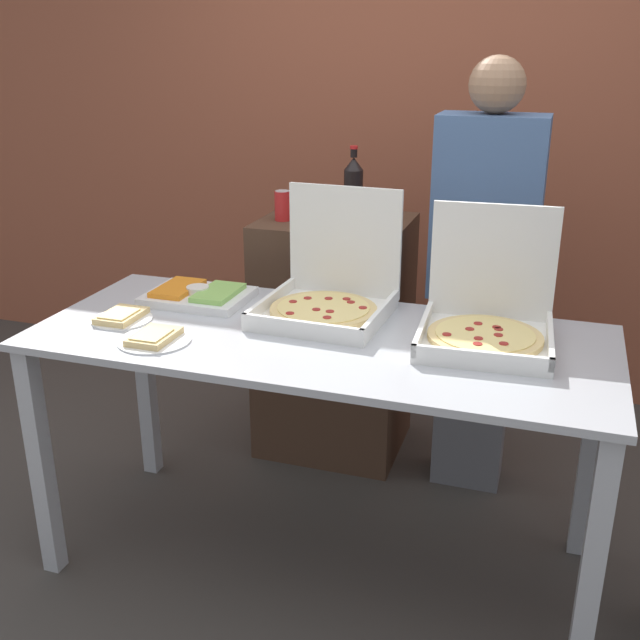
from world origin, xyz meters
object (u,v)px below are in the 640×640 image
object	(u,v)px
paper_plate_front_right	(121,317)
soda_bottle	(353,187)
veggie_tray	(198,295)
paper_plate_front_center	(154,338)
pizza_box_near_right	(329,293)
soda_can_silver	(313,207)
person_guest_cap	(482,277)
pizza_box_near_left	(487,318)
soda_can_colored	(283,206)

from	to	relation	value
paper_plate_front_right	soda_bottle	xyz separation A→B (m)	(0.54, 0.96, 0.30)
veggie_tray	soda_bottle	world-z (taller)	soda_bottle
paper_plate_front_right	paper_plate_front_center	bearing A→B (deg)	-33.32
soda_bottle	pizza_box_near_right	bearing A→B (deg)	-80.90
paper_plate_front_right	soda_can_silver	size ratio (longest dim) A/B	1.66
paper_plate_front_right	person_guest_cap	xyz separation A→B (m)	(1.11, 0.80, 0.01)
veggie_tray	soda_bottle	size ratio (longest dim) A/B	1.21
pizza_box_near_left	paper_plate_front_right	xyz separation A→B (m)	(-1.19, -0.21, -0.06)
paper_plate_front_center	soda_bottle	size ratio (longest dim) A/B	0.78
pizza_box_near_right	soda_can_silver	bearing A→B (deg)	116.07
soda_can_silver	soda_can_colored	xyz separation A→B (m)	(-0.13, -0.01, 0.00)
pizza_box_near_left	veggie_tray	xyz separation A→B (m)	(-1.04, 0.06, -0.05)
pizza_box_near_right	soda_can_silver	xyz separation A→B (m)	(-0.24, 0.55, 0.17)
pizza_box_near_right	soda_can_colored	bearing A→B (deg)	127.03
person_guest_cap	soda_can_silver	bearing A→B (deg)	-2.73
paper_plate_front_center	person_guest_cap	world-z (taller)	person_guest_cap
pizza_box_near_left	soda_can_colored	bearing A→B (deg)	142.94
paper_plate_front_center	soda_can_colored	xyz separation A→B (m)	(0.07, 0.96, 0.23)
pizza_box_near_left	paper_plate_front_center	size ratio (longest dim) A/B	1.90
pizza_box_near_right	person_guest_cap	size ratio (longest dim) A/B	0.26
paper_plate_front_center	soda_bottle	distance (m)	1.18
pizza_box_near_left	veggie_tray	world-z (taller)	pizza_box_near_left
soda_can_silver	person_guest_cap	world-z (taller)	person_guest_cap
soda_bottle	paper_plate_front_center	bearing A→B (deg)	-107.09
pizza_box_near_right	paper_plate_front_right	bearing A→B (deg)	-153.81
pizza_box_near_right	person_guest_cap	distance (m)	0.70
veggie_tray	soda_can_colored	xyz separation A→B (m)	(0.12, 0.56, 0.22)
pizza_box_near_right	paper_plate_front_right	world-z (taller)	pizza_box_near_right
soda_can_colored	person_guest_cap	bearing A→B (deg)	-1.46
paper_plate_front_right	soda_can_colored	bearing A→B (deg)	71.71
paper_plate_front_center	paper_plate_front_right	bearing A→B (deg)	146.68
pizza_box_near_right	soda_bottle	xyz separation A→B (m)	(-0.11, 0.67, 0.24)
soda_bottle	soda_can_colored	distance (m)	0.31
pizza_box_near_right	paper_plate_front_center	distance (m)	0.61
pizza_box_near_right	soda_can_colored	size ratio (longest dim) A/B	3.61
pizza_box_near_right	soda_bottle	size ratio (longest dim) A/B	1.49
pizza_box_near_right	soda_can_colored	distance (m)	0.68
pizza_box_near_left	person_guest_cap	xyz separation A→B (m)	(-0.08, 0.59, -0.05)
paper_plate_front_right	soda_can_silver	world-z (taller)	soda_can_silver
soda_can_colored	soda_can_silver	bearing A→B (deg)	5.39
paper_plate_front_center	soda_can_silver	xyz separation A→B (m)	(0.20, 0.97, 0.23)
pizza_box_near_right	paper_plate_front_center	size ratio (longest dim) A/B	1.92
paper_plate_front_right	soda_can_colored	distance (m)	0.90
veggie_tray	soda_can_colored	size ratio (longest dim) A/B	2.92
pizza_box_near_right	veggie_tray	world-z (taller)	pizza_box_near_right
paper_plate_front_right	veggie_tray	xyz separation A→B (m)	(0.15, 0.26, 0.01)
soda_bottle	pizza_box_near_left	bearing A→B (deg)	-49.00
pizza_box_near_left	paper_plate_front_right	size ratio (longest dim) A/B	2.15
pizza_box_near_right	pizza_box_near_left	bearing A→B (deg)	-5.69
pizza_box_near_left	pizza_box_near_right	xyz separation A→B (m)	(-0.54, 0.08, 0.00)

